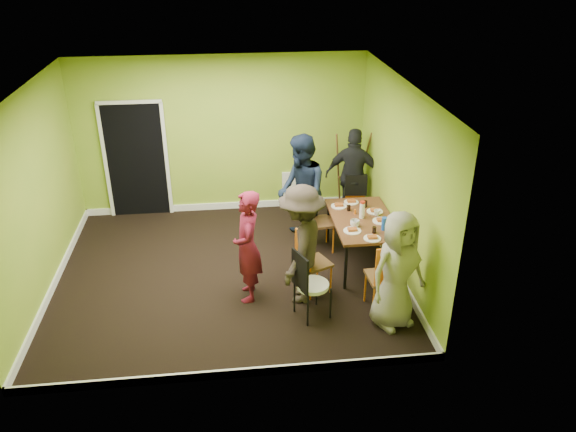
# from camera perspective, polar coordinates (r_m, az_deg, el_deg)

# --- Properties ---
(ground) EXTENTS (5.00, 5.00, 0.00)m
(ground) POSITION_cam_1_polar(r_m,az_deg,el_deg) (8.49, -6.07, -5.78)
(ground) COLOR black
(ground) RESTS_ON ground
(room_walls) EXTENTS (5.04, 4.54, 2.82)m
(room_walls) POSITION_cam_1_polar(r_m,az_deg,el_deg) (8.04, -6.58, 0.33)
(room_walls) COLOR #7CA52A
(room_walls) RESTS_ON ground
(dining_table) EXTENTS (0.90, 1.50, 0.75)m
(dining_table) POSITION_cam_1_polar(r_m,az_deg,el_deg) (8.45, 7.61, -0.60)
(dining_table) COLOR black
(dining_table) RESTS_ON ground
(chair_left_far) EXTENTS (0.47, 0.47, 1.03)m
(chair_left_far) POSITION_cam_1_polar(r_m,az_deg,el_deg) (8.79, 2.70, -0.11)
(chair_left_far) COLOR orange
(chair_left_far) RESTS_ON ground
(chair_left_near) EXTENTS (0.53, 0.53, 0.97)m
(chair_left_near) POSITION_cam_1_polar(r_m,az_deg,el_deg) (7.74, 2.21, -4.37)
(chair_left_near) COLOR orange
(chair_left_near) RESTS_ON ground
(chair_back_end) EXTENTS (0.41, 0.47, 0.91)m
(chair_back_end) POSITION_cam_1_polar(r_m,az_deg,el_deg) (9.61, 6.89, 2.58)
(chair_back_end) COLOR orange
(chair_back_end) RESTS_ON ground
(chair_front_end) EXTENTS (0.45, 0.46, 1.04)m
(chair_front_end) POSITION_cam_1_polar(r_m,az_deg,el_deg) (7.43, 9.99, -5.85)
(chair_front_end) COLOR orange
(chair_front_end) RESTS_ON ground
(chair_bentwood) EXTENTS (0.50, 0.50, 0.99)m
(chair_bentwood) POSITION_cam_1_polar(r_m,az_deg,el_deg) (7.26, 2.06, -6.68)
(chair_bentwood) COLOR black
(chair_bentwood) RESTS_ON ground
(easel) EXTENTS (0.63, 0.59, 1.58)m
(easel) POSITION_cam_1_polar(r_m,az_deg,el_deg) (9.87, 6.38, 4.14)
(easel) COLOR brown
(easel) RESTS_ON ground
(plate_near_left) EXTENTS (0.24, 0.24, 0.01)m
(plate_near_left) POSITION_cam_1_polar(r_m,az_deg,el_deg) (8.76, 5.18, 1.00)
(plate_near_left) COLOR white
(plate_near_left) RESTS_ON dining_table
(plate_near_right) EXTENTS (0.25, 0.25, 0.01)m
(plate_near_right) POSITION_cam_1_polar(r_m,az_deg,el_deg) (8.05, 6.55, -1.51)
(plate_near_right) COLOR white
(plate_near_right) RESTS_ON dining_table
(plate_far_back) EXTENTS (0.23, 0.23, 0.01)m
(plate_far_back) POSITION_cam_1_polar(r_m,az_deg,el_deg) (8.91, 6.45, 1.41)
(plate_far_back) COLOR white
(plate_far_back) RESTS_ON dining_table
(plate_far_front) EXTENTS (0.24, 0.24, 0.01)m
(plate_far_front) POSITION_cam_1_polar(r_m,az_deg,el_deg) (7.88, 8.56, -2.27)
(plate_far_front) COLOR white
(plate_far_front) RESTS_ON dining_table
(plate_wall_back) EXTENTS (0.25, 0.25, 0.01)m
(plate_wall_back) POSITION_cam_1_polar(r_m,az_deg,el_deg) (8.66, 8.81, 0.46)
(plate_wall_back) COLOR white
(plate_wall_back) RESTS_ON dining_table
(plate_wall_front) EXTENTS (0.26, 0.26, 0.01)m
(plate_wall_front) POSITION_cam_1_polar(r_m,az_deg,el_deg) (8.38, 9.46, -0.51)
(plate_wall_front) COLOR white
(plate_wall_front) RESTS_ON dining_table
(thermos) EXTENTS (0.08, 0.08, 0.24)m
(thermos) POSITION_cam_1_polar(r_m,az_deg,el_deg) (8.39, 7.54, 0.55)
(thermos) COLOR white
(thermos) RESTS_ON dining_table
(blue_bottle) EXTENTS (0.08, 0.08, 0.19)m
(blue_bottle) POSITION_cam_1_polar(r_m,az_deg,el_deg) (8.11, 9.75, -0.78)
(blue_bottle) COLOR #1849B7
(blue_bottle) RESTS_ON dining_table
(orange_bottle) EXTENTS (0.03, 0.03, 0.07)m
(orange_bottle) POSITION_cam_1_polar(r_m,az_deg,el_deg) (8.54, 6.82, 0.44)
(orange_bottle) COLOR orange
(orange_bottle) RESTS_ON dining_table
(glass_mid) EXTENTS (0.06, 0.06, 0.09)m
(glass_mid) POSITION_cam_1_polar(r_m,az_deg,el_deg) (8.63, 6.18, 0.81)
(glass_mid) COLOR black
(glass_mid) RESTS_ON dining_table
(glass_back) EXTENTS (0.06, 0.06, 0.10)m
(glass_back) POSITION_cam_1_polar(r_m,az_deg,el_deg) (8.77, 7.85, 1.22)
(glass_back) COLOR black
(glass_back) RESTS_ON dining_table
(glass_front) EXTENTS (0.06, 0.06, 0.10)m
(glass_front) POSITION_cam_1_polar(r_m,az_deg,el_deg) (8.02, 8.75, -1.41)
(glass_front) COLOR black
(glass_front) RESTS_ON dining_table
(cup_a) EXTENTS (0.13, 0.13, 0.11)m
(cup_a) POSITION_cam_1_polar(r_m,az_deg,el_deg) (8.15, 6.81, -0.75)
(cup_a) COLOR white
(cup_a) RESTS_ON dining_table
(cup_b) EXTENTS (0.10, 0.10, 0.09)m
(cup_b) POSITION_cam_1_polar(r_m,az_deg,el_deg) (8.53, 9.02, 0.32)
(cup_b) COLOR white
(cup_b) RESTS_ON dining_table
(person_standing) EXTENTS (0.39, 0.59, 1.59)m
(person_standing) POSITION_cam_1_polar(r_m,az_deg,el_deg) (7.54, -4.14, -3.12)
(person_standing) COLOR maroon
(person_standing) RESTS_ON ground
(person_left_far) EXTENTS (0.77, 0.95, 1.83)m
(person_left_far) POSITION_cam_1_polar(r_m,az_deg,el_deg) (8.83, 1.36, 2.47)
(person_left_far) COLOR #131D31
(person_left_far) RESTS_ON ground
(person_left_near) EXTENTS (1.00, 1.25, 1.68)m
(person_left_near) POSITION_cam_1_polar(r_m,az_deg,el_deg) (7.47, 1.37, -2.95)
(person_left_near) COLOR #2C241D
(person_left_near) RESTS_ON ground
(person_back_end) EXTENTS (1.06, 0.69, 1.67)m
(person_back_end) POSITION_cam_1_polar(r_m,az_deg,el_deg) (9.69, 6.70, 4.05)
(person_back_end) COLOR black
(person_back_end) RESTS_ON ground
(person_front_end) EXTENTS (0.91, 0.77, 1.59)m
(person_front_end) POSITION_cam_1_polar(r_m,az_deg,el_deg) (7.14, 11.03, -5.45)
(person_front_end) COLOR gray
(person_front_end) RESTS_ON ground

